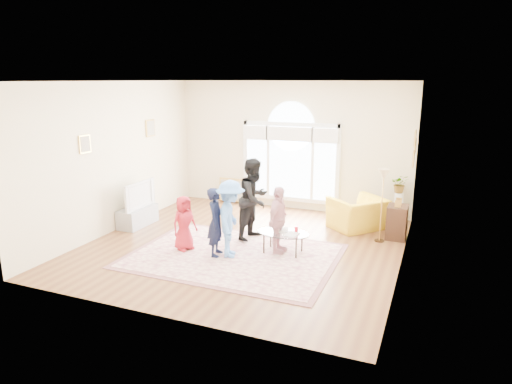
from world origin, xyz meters
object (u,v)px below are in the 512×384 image
at_px(tv_console, 138,216).
at_px(armchair, 357,214).
at_px(television, 136,195).
at_px(coffee_table, 283,233).
at_px(area_rug, 234,256).

height_order(tv_console, armchair, armchair).
relative_size(television, coffee_table, 1.04).
distance_m(tv_console, armchair, 4.94).
relative_size(tv_console, television, 0.96).
bearing_deg(coffee_table, area_rug, -148.14).
distance_m(tv_console, coffee_table, 3.64).
height_order(television, armchair, television).
bearing_deg(armchair, coffee_table, 13.49).
height_order(tv_console, coffee_table, coffee_table).
relative_size(coffee_table, armchair, 0.93).
bearing_deg(coffee_table, tv_console, 174.30).
xyz_separation_m(television, armchair, (4.65, 1.61, -0.37)).
bearing_deg(area_rug, coffee_table, 31.44).
bearing_deg(television, tv_console, 180.00).
xyz_separation_m(coffee_table, armchair, (1.05, 2.00, -0.05)).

